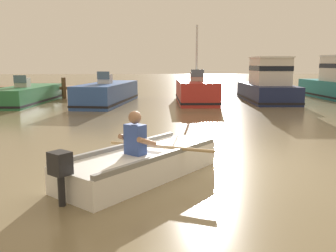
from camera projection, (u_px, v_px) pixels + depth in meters
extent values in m
plane|color=#7A6B4C|center=(203.00, 163.00, 7.11)|extent=(120.00, 120.00, 0.00)
cube|color=brown|center=(22.00, 88.00, 20.55)|extent=(10.82, 1.50, 0.16)
cylinder|color=brown|center=(26.00, 88.00, 21.24)|extent=(0.24, 0.24, 1.04)
cylinder|color=brown|center=(64.00, 88.00, 20.04)|extent=(0.24, 0.24, 1.18)
cylinder|color=brown|center=(111.00, 86.00, 21.59)|extent=(0.24, 0.24, 1.23)
cube|color=white|center=(142.00, 165.00, 6.24)|extent=(2.91, 3.03, 0.44)
cube|color=white|center=(197.00, 147.00, 7.57)|extent=(0.72, 0.70, 0.42)
cube|color=gray|center=(121.00, 147.00, 6.51)|extent=(2.11, 2.29, 0.08)
cube|color=gray|center=(164.00, 156.00, 5.88)|extent=(2.11, 2.29, 0.08)
cube|color=white|center=(137.00, 156.00, 6.13)|extent=(0.93, 0.89, 0.06)
cylinder|color=black|center=(61.00, 187.00, 4.95)|extent=(0.14, 0.14, 0.54)
cube|color=black|center=(60.00, 163.00, 4.89)|extent=(0.37, 0.37, 0.32)
cube|color=#334C99|center=(135.00, 139.00, 6.04)|extent=(0.40, 0.39, 0.52)
sphere|color=#9E7051|center=(135.00, 117.00, 5.97)|extent=(0.22, 0.22, 0.22)
cylinder|color=#9E7051|center=(128.00, 138.00, 6.21)|extent=(0.35, 0.37, 0.23)
cylinder|color=#9E7051|center=(147.00, 142.00, 5.94)|extent=(0.35, 0.37, 0.23)
cylinder|color=tan|center=(161.00, 147.00, 6.37)|extent=(1.84, 0.89, 0.06)
cube|color=#287042|center=(27.00, 95.00, 17.64)|extent=(2.24, 5.86, 0.84)
cube|color=black|center=(27.00, 100.00, 17.69)|extent=(2.28, 5.91, 0.10)
cube|color=#B2ADA3|center=(22.00, 83.00, 17.11)|extent=(0.65, 0.55, 0.44)
cube|color=slate|center=(20.00, 79.00, 16.82)|extent=(0.60, 0.10, 0.36)
cube|color=#2D519E|center=(108.00, 93.00, 17.55)|extent=(2.84, 6.14, 1.01)
cube|color=black|center=(108.00, 100.00, 17.61)|extent=(2.89, 6.18, 0.10)
cube|color=silver|center=(105.00, 79.00, 16.99)|extent=(0.69, 0.61, 0.44)
cube|color=slate|center=(103.00, 75.00, 16.70)|extent=(0.59, 0.16, 0.36)
cube|color=#B72D28|center=(196.00, 92.00, 17.99)|extent=(2.04, 4.82, 1.10)
cube|color=black|center=(196.00, 99.00, 18.05)|extent=(2.08, 4.86, 0.10)
cube|color=#B2ADA3|center=(197.00, 77.00, 17.51)|extent=(0.65, 0.53, 0.44)
cube|color=slate|center=(197.00, 73.00, 17.22)|extent=(0.63, 0.07, 0.36)
cylinder|color=silver|center=(197.00, 53.00, 17.54)|extent=(0.10, 0.10, 2.72)
cube|color=#19234C|center=(266.00, 93.00, 18.72)|extent=(2.51, 5.50, 0.89)
cube|color=black|center=(266.00, 98.00, 18.77)|extent=(2.55, 5.55, 0.10)
cube|color=silver|center=(270.00, 72.00, 18.05)|extent=(1.80, 2.37, 1.34)
cube|color=black|center=(270.00, 68.00, 18.02)|extent=(1.83, 2.41, 0.24)
cube|color=white|center=(271.00, 57.00, 17.92)|extent=(1.89, 2.49, 0.08)
cube|color=#1E727A|center=(335.00, 90.00, 20.02)|extent=(1.74, 6.27, 0.99)
cube|color=black|center=(334.00, 96.00, 20.08)|extent=(1.78, 6.31, 0.10)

